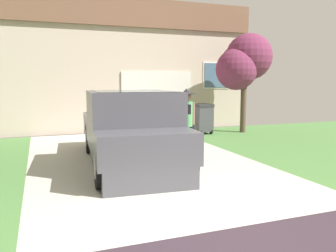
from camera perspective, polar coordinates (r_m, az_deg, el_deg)
The scene contains 6 objects.
pickup_truck at distance 7.86m, azimuth -6.09°, elevation -1.00°, with size 2.25×5.19×1.72m.
person_with_hat at distance 8.07m, azimuth 3.05°, elevation 0.55°, with size 0.49×0.45×1.76m.
handbag at distance 8.02m, azimuth 3.58°, elevation -5.52°, with size 0.29×0.15×0.41m.
house_with_garage at distance 16.48m, azimuth -8.61°, elevation 9.46°, with size 10.01×6.58×5.02m.
neighbor_tree at distance 13.40m, azimuth 12.28°, elevation 10.15°, with size 2.23×1.75×3.72m.
wheeled_trash_bin at distance 12.83m, azimuth 5.74°, elevation 1.41°, with size 0.60×0.72×1.10m.
Camera 1 is at (-2.28, -3.77, 1.93)m, focal length 36.86 mm.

